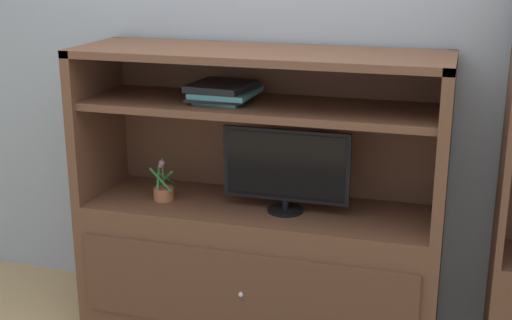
# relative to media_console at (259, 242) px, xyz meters

# --- Properties ---
(painted_rear_wall) EXTENTS (6.00, 0.10, 2.80)m
(painted_rear_wall) POSITION_rel_media_console_xyz_m (0.00, 0.35, 0.93)
(painted_rear_wall) COLOR #9EA8B2
(painted_rear_wall) RESTS_ON ground_plane
(media_console) EXTENTS (1.76, 0.58, 1.43)m
(media_console) POSITION_rel_media_console_xyz_m (0.00, 0.00, 0.00)
(media_console) COLOR brown
(media_console) RESTS_ON ground_plane
(tv_monitor) EXTENTS (0.61, 0.17, 0.41)m
(tv_monitor) POSITION_rel_media_console_xyz_m (0.14, -0.04, 0.41)
(tv_monitor) COLOR black
(tv_monitor) RESTS_ON media_console
(potted_plant) EXTENTS (0.13, 0.15, 0.22)m
(potted_plant) POSITION_rel_media_console_xyz_m (-0.48, -0.05, 0.24)
(potted_plant) COLOR #B26642
(potted_plant) RESTS_ON media_console
(magazine_stack) EXTENTS (0.32, 0.33, 0.09)m
(magazine_stack) POSITION_rel_media_console_xyz_m (-0.18, 0.00, 0.75)
(magazine_stack) COLOR teal
(magazine_stack) RESTS_ON media_console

